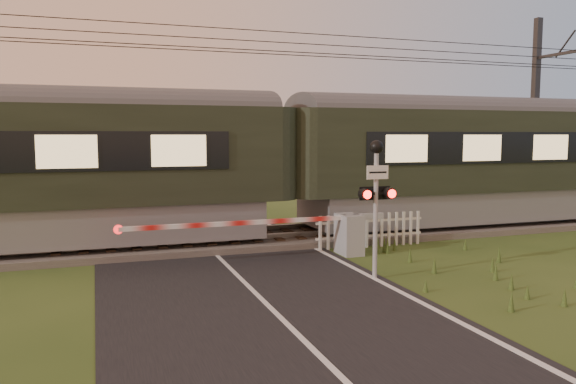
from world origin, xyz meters
name	(u,v)px	position (x,y,z in m)	size (l,w,h in m)	color
ground	(273,312)	(0.00, 0.00, 0.00)	(160.00, 160.00, 0.00)	#2B4219
road	(278,315)	(0.02, -0.23, 0.01)	(6.00, 140.00, 0.03)	black
track_bed	(205,242)	(0.00, 6.50, 0.07)	(140.00, 3.40, 0.39)	#47423D
overhead_wires	(202,41)	(0.00, 6.50, 5.72)	(120.00, 0.62, 0.62)	black
train	(283,163)	(2.37, 6.50, 2.31)	(43.59, 3.01, 4.06)	gray
boom_gate	(337,232)	(3.01, 3.96, 0.60)	(6.88, 0.82, 1.09)	gray
crossing_signal	(376,184)	(2.80, 1.48, 2.08)	(0.77, 0.34, 3.02)	gray
picket_fence	(370,230)	(4.31, 4.60, 0.48)	(3.27, 0.08, 0.95)	silver
catenary_mast	(536,113)	(13.69, 8.73, 3.98)	(0.24, 2.47, 7.68)	#2D2D30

